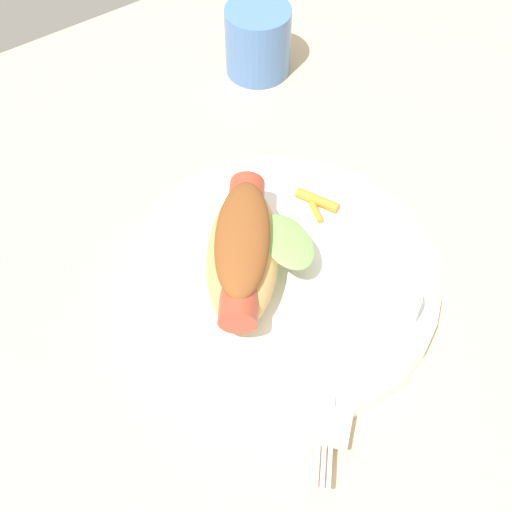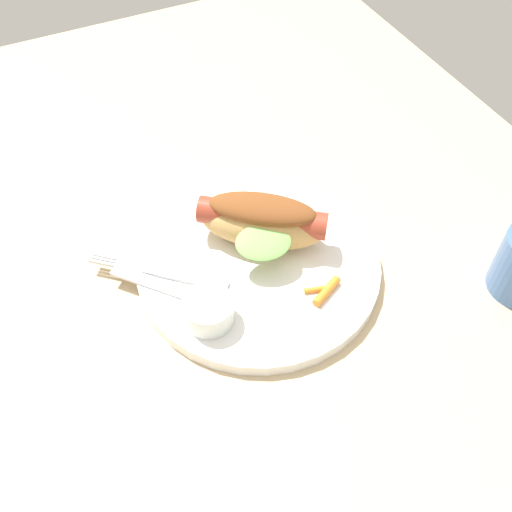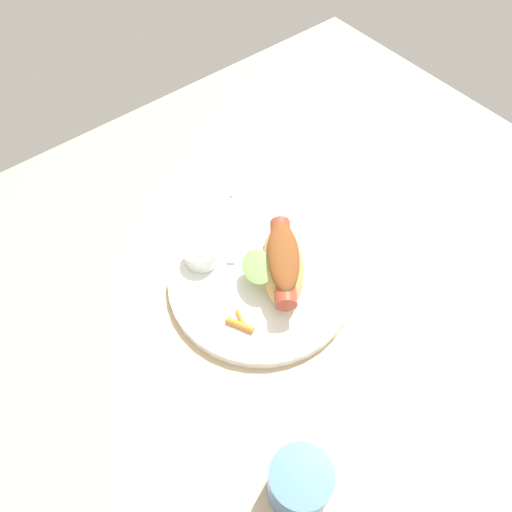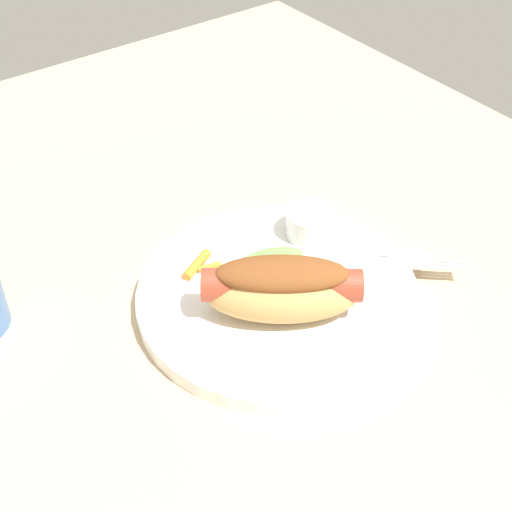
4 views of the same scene
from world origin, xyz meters
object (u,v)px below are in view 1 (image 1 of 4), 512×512
object	(u,v)px
sauce_ramekin	(387,302)
carrot_garnish	(317,202)
hot_dog	(244,251)
fork	(328,382)
plate	(277,280)
drinking_cup	(258,40)
knife	(352,369)

from	to	relation	value
sauce_ramekin	carrot_garnish	size ratio (longest dim) A/B	1.23
hot_dog	fork	distance (cm)	12.53
plate	fork	xyz separation A→B (cm)	(-2.62, -10.46, 1.00)
hot_dog	fork	bearing A→B (deg)	34.97
hot_dog	fork	size ratio (longest dim) A/B	1.14
plate	carrot_garnish	distance (cm)	8.72
hot_dog	fork	world-z (taller)	hot_dog
plate	drinking_cup	distance (cm)	29.23
plate	knife	world-z (taller)	knife
knife	carrot_garnish	bearing A→B (deg)	-159.76
fork	knife	bearing A→B (deg)	125.06
sauce_ramekin	drinking_cup	distance (cm)	34.34
sauce_ramekin	fork	xyz separation A→B (cm)	(-7.79, -2.48, -1.23)
hot_dog	plate	bearing A→B (deg)	89.65
carrot_garnish	drinking_cup	size ratio (longest dim) A/B	0.56
hot_dog	drinking_cup	world-z (taller)	hot_dog
hot_dog	carrot_garnish	xyz separation A→B (cm)	(9.71, 2.62, -2.81)
plate	knife	xyz separation A→B (cm)	(-0.43, -10.67, 0.98)
carrot_garnish	drinking_cup	bearing A→B (deg)	69.94
sauce_ramekin	fork	bearing A→B (deg)	-162.33
hot_dog	carrot_garnish	bearing A→B (deg)	141.91
fork	knife	world-z (taller)	same
sauce_ramekin	fork	world-z (taller)	sauce_ramekin
carrot_garnish	plate	bearing A→B (deg)	-150.07
plate	sauce_ramekin	size ratio (longest dim) A/B	5.24
knife	carrot_garnish	size ratio (longest dim) A/B	3.10
drinking_cup	carrot_garnish	bearing A→B (deg)	-110.06
plate	drinking_cup	xyz separation A→B (cm)	(15.01, 24.91, 2.98)
hot_dog	knife	xyz separation A→B (cm)	(1.80, -12.36, -3.07)
knife	hot_dog	bearing A→B (deg)	-123.63
plate	drinking_cup	world-z (taller)	drinking_cup
knife	carrot_garnish	xyz separation A→B (cm)	(7.92, 14.98, 0.26)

